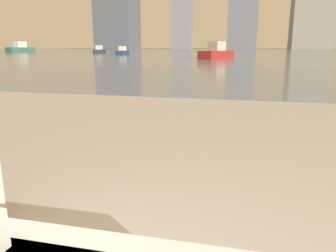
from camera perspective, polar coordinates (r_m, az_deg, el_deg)
The scene contains 6 objects.
harbor_water at distance 61.90m, azimuth 13.23°, elevation 12.40°, with size 180.00×110.00×0.01m.
harbor_boat_0 at distance 52.01m, azimuth -11.88°, elevation 12.75°, with size 1.55×3.31×1.19m.
harbor_boat_2 at distance 29.32m, azimuth 8.44°, elevation 12.51°, with size 2.89×4.14×1.48m.
harbor_boat_4 at distance 64.51m, azimuth -24.30°, elevation 12.20°, with size 2.89×5.17×1.84m.
harbor_boat_5 at distance 44.21m, azimuth -7.92°, elevation 12.72°, with size 1.06×2.86×1.06m.
skyline_tower_3 at distance 120.13m, azimuth 24.00°, elevation 18.49°, with size 12.55×11.74×26.63m.
Camera 1 is at (0.50, 0.11, 1.10)m, focal length 35.00 mm.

